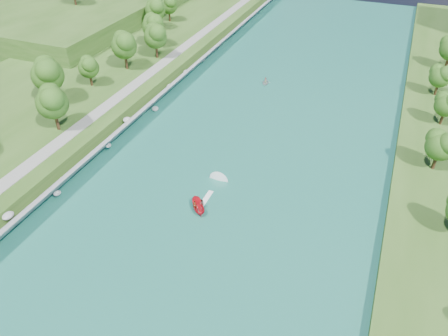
% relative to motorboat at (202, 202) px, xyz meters
% --- Properties ---
extents(ground, '(260.00, 260.00, 0.00)m').
position_rel_motorboat_xyz_m(ground, '(1.51, -2.71, -0.84)').
color(ground, '#2D5119').
rests_on(ground, ground).
extents(river_water, '(55.00, 240.00, 0.10)m').
position_rel_motorboat_xyz_m(river_water, '(1.51, 17.29, -0.79)').
color(river_water, '#185C52').
rests_on(river_water, ground).
extents(berm_west, '(45.00, 240.00, 3.50)m').
position_rel_motorboat_xyz_m(berm_west, '(-48.49, 17.29, 0.91)').
color(berm_west, '#2D5119').
rests_on(berm_west, ground).
extents(riprap_bank, '(3.76, 236.00, 4.05)m').
position_rel_motorboat_xyz_m(riprap_bank, '(-24.35, 16.43, 0.98)').
color(riprap_bank, slate).
rests_on(riprap_bank, ground).
extents(riverside_path, '(3.00, 200.00, 0.10)m').
position_rel_motorboat_xyz_m(riverside_path, '(-30.99, 17.29, 2.71)').
color(riverside_path, gray).
rests_on(riverside_path, berm_west).
extents(motorboat, '(4.00, 19.01, 2.06)m').
position_rel_motorboat_xyz_m(motorboat, '(0.00, 0.00, 0.00)').
color(motorboat, red).
rests_on(motorboat, river_water).
extents(raft, '(2.50, 3.29, 1.68)m').
position_rel_motorboat_xyz_m(raft, '(-4.41, 49.58, -0.36)').
color(raft, gray).
rests_on(raft, river_water).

